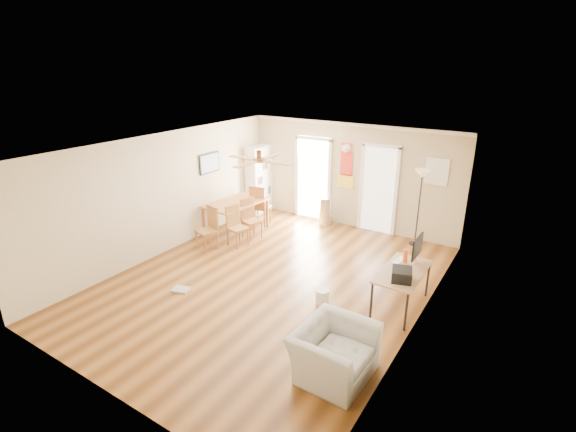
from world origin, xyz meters
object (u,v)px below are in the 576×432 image
Objects in this scene: dining_chair_far at (261,205)px; printer at (402,275)px; dining_chair_right_b at (238,226)px; trash_can at (326,211)px; torchiere_lamp at (419,208)px; armchair at (334,352)px; dining_table at (236,217)px; bookshelf at (259,179)px; wastebasket_a at (322,297)px; wastebasket_b at (334,335)px; dining_chair_right_a at (252,219)px; dining_chair_near at (207,229)px; computer_desk at (401,289)px.

dining_chair_far is 2.87× the size of printer.
dining_chair_right_b reaches higher than trash_can.
torchiere_lamp is 1.66× the size of armchair.
dining_chair_right_b is 2.55× the size of printer.
torchiere_lamp is (3.96, 1.59, 0.50)m from dining_table.
bookshelf is 5.06m from wastebasket_a.
trash_can is at bearing 119.13° from wastebasket_b.
dining_table is 4.30m from torchiere_lamp.
dining_chair_right_a is 0.88× the size of armchair.
torchiere_lamp reaches higher than dining_chair_right_a.
dining_chair_near reaches higher than dining_chair_right_a.
dining_chair_right_a is at bearing -123.70° from trash_can.
torchiere_lamp reaches higher than dining_chair_far.
dining_chair_right_b reaches higher than dining_table.
printer reaches higher than computer_desk.
armchair is (4.30, -3.25, -0.04)m from dining_table.
dining_chair_right_a is 1.01× the size of dining_chair_right_b.
torchiere_lamp is 3.15m from printer.
dining_chair_right_b is 1.42m from dining_chair_far.
armchair is (0.95, -1.46, 0.21)m from wastebasket_a.
trash_can reaches higher than computer_desk.
dining_chair_right_a is 0.97× the size of dining_chair_near.
trash_can is 4.26m from printer.
dining_chair_far is 1.68m from trash_can.
computer_desk is (2.86, -2.73, -0.02)m from trash_can.
dining_chair_right_a is at bearing -153.67° from torchiere_lamp.
dining_chair_right_a is 3.49× the size of wastebasket_a.
dining_chair_near is 4.70m from armchair.
trash_can is (2.06, 0.05, -0.55)m from bookshelf.
dining_chair_far is 3.88× the size of wastebasket_a.
armchair is at bearing -11.09° from dining_chair_near.
dining_chair_far is 4.94m from printer.
dining_chair_right_b reaches higher than wastebasket_b.
dining_chair_right_b is at bearing -160.99° from dining_chair_right_a.
dining_chair_far reaches higher than dining_chair_right_b.
bookshelf is 5.83m from printer.
bookshelf is 6.89× the size of wastebasket_a.
computer_desk reaches higher than wastebasket_b.
wastebasket_a is at bearing -28.16° from dining_table.
wastebasket_b is (0.06, -4.27, -0.73)m from torchiere_lamp.
bookshelf reaches higher than trash_can.
dining_chair_right_a is 3.83m from torchiere_lamp.
torchiere_lamp is 2.87m from computer_desk.
dining_table is 1.66× the size of dining_chair_right_b.
bookshelf is at bearing 138.56° from wastebasket_a.
dining_chair_far is at bearing 141.14° from wastebasket_a.
dining_chair_far is at bearing 138.16° from wastebasket_b.
bookshelf is at bearing 136.51° from wastebasket_b.
wastebasket_b is (0.67, -0.88, 0.02)m from wastebasket_a.
armchair is at bearing -96.13° from computer_desk.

